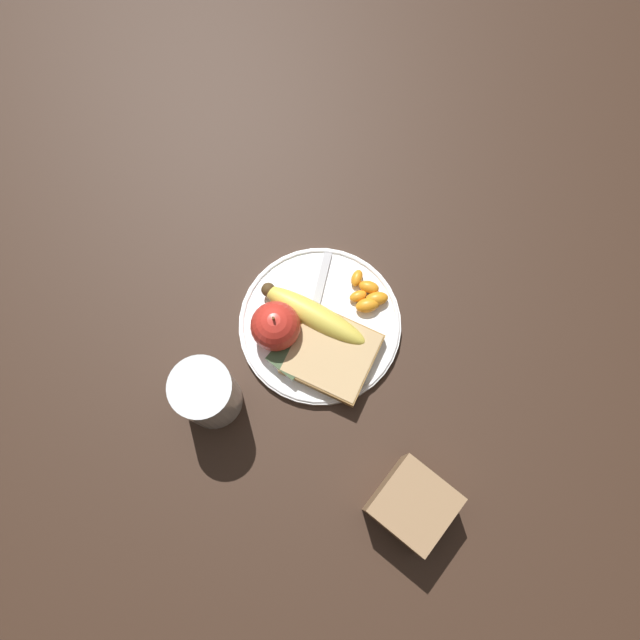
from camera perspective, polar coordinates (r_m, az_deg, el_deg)
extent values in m
plane|color=#332116|center=(0.91, 0.00, -0.54)|extent=(3.00, 3.00, 0.00)
cylinder|color=white|center=(0.91, 0.00, -0.44)|extent=(0.24, 0.24, 0.01)
torus|color=white|center=(0.90, 0.00, -0.34)|extent=(0.23, 0.23, 0.01)
cylinder|color=silver|center=(0.85, -10.29, -6.66)|extent=(0.08, 0.08, 0.11)
cylinder|color=#F4A81E|center=(0.86, -10.18, -6.75)|extent=(0.07, 0.07, 0.09)
sphere|color=red|center=(0.87, -4.09, -0.57)|extent=(0.07, 0.07, 0.07)
cylinder|color=brown|center=(0.83, -4.28, 0.13)|extent=(0.00, 0.00, 0.01)
ellipsoid|color=#E0CC4C|center=(0.88, -0.49, 0.46)|extent=(0.17, 0.06, 0.04)
sphere|color=#473319|center=(0.90, -4.75, 2.78)|extent=(0.02, 0.02, 0.02)
cube|color=olive|center=(0.88, 1.10, -3.15)|extent=(0.14, 0.13, 0.02)
cube|color=tan|center=(0.88, 1.10, -3.15)|extent=(0.13, 0.13, 0.02)
cube|color=#B2B2B7|center=(0.91, -0.10, 2.63)|extent=(0.06, 0.12, 0.00)
cube|color=#B2B2B7|center=(0.89, -1.37, -2.62)|extent=(0.05, 0.06, 0.00)
cube|color=white|center=(0.88, -2.75, -3.79)|extent=(0.05, 0.04, 0.02)
cube|color=#334728|center=(0.87, -2.78, -3.65)|extent=(0.05, 0.04, 0.00)
ellipsoid|color=orange|center=(0.91, 3.50, 2.20)|extent=(0.03, 0.03, 0.01)
ellipsoid|color=orange|center=(0.90, 4.37, 1.36)|extent=(0.04, 0.04, 0.02)
ellipsoid|color=orange|center=(0.91, 3.36, 3.88)|extent=(0.02, 0.03, 0.01)
ellipsoid|color=orange|center=(0.91, 4.49, 3.03)|extent=(0.03, 0.03, 0.02)
ellipsoid|color=orange|center=(0.90, 5.20, 1.95)|extent=(0.04, 0.04, 0.02)
cube|color=#93704C|center=(0.85, 8.44, -16.35)|extent=(0.09, 0.09, 0.08)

